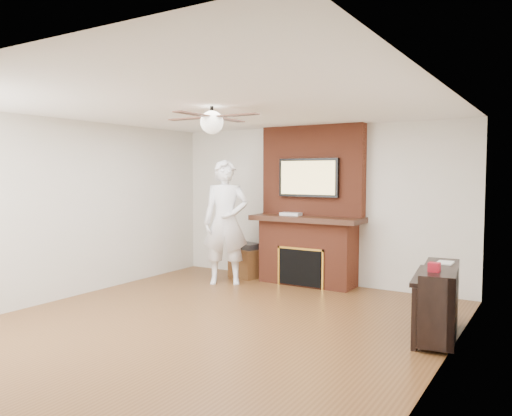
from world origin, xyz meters
The scene contains 11 objects.
room_shell centered at (0.00, 0.00, 1.25)m, with size 5.36×5.86×2.86m.
fireplace centered at (0.00, 2.55, 1.00)m, with size 1.78×0.64×2.50m.
tv centered at (0.00, 2.50, 1.68)m, with size 1.00×0.08×0.60m.
ceiling_fan centered at (0.00, 0.00, 2.33)m, with size 1.21×1.21×0.31m.
person centered at (-1.12, 1.86, 0.98)m, with size 0.72×0.48×1.96m, color white.
side_table centered at (-1.10, 2.48, 0.26)m, with size 0.60×0.60×0.57m.
piano centered at (2.31, 0.90, 0.41)m, with size 0.59×1.21×0.86m.
cable_box centered at (-0.28, 2.45, 1.10)m, with size 0.32×0.18×0.05m, color silver.
candle_orange centered at (-0.19, 2.35, 0.06)m, with size 0.07×0.07×0.13m, color orange.
candle_cream centered at (0.01, 2.33, 0.05)m, with size 0.08×0.08×0.11m, color beige.
candle_blue centered at (0.30, 2.33, 0.04)m, with size 0.06×0.06×0.08m, color #3747A5.
Camera 1 is at (3.39, -4.55, 1.75)m, focal length 35.00 mm.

